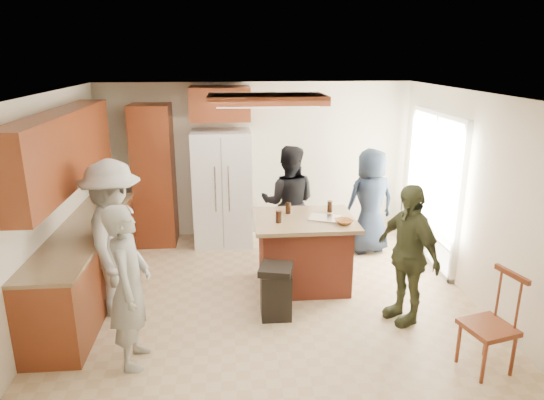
{
  "coord_description": "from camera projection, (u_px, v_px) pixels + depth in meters",
  "views": [
    {
      "loc": [
        -0.42,
        -5.23,
        2.93
      ],
      "look_at": [
        0.09,
        0.59,
        1.15
      ],
      "focal_mm": 32.0,
      "sensor_mm": 36.0,
      "label": 1
    }
  ],
  "objects": [
    {
      "name": "room_shell",
      "position": [
        539.0,
        191.0,
        7.56
      ],
      "size": [
        8.0,
        5.2,
        5.0
      ],
      "color": "tan",
      "rests_on": "ground"
    },
    {
      "name": "person_front_left",
      "position": [
        130.0,
        286.0,
        4.58
      ],
      "size": [
        0.45,
        0.61,
        1.63
      ],
      "primitive_type": "imported",
      "rotation": [
        0.0,
        0.0,
        1.54
      ],
      "color": "gray",
      "rests_on": "ground"
    },
    {
      "name": "person_behind_left",
      "position": [
        289.0,
        203.0,
        7.04
      ],
      "size": [
        0.9,
        0.65,
        1.68
      ],
      "primitive_type": "imported",
      "rotation": [
        0.0,
        0.0,
        2.95
      ],
      "color": "black",
      "rests_on": "ground"
    },
    {
      "name": "person_behind_right",
      "position": [
        370.0,
        201.0,
        7.26
      ],
      "size": [
        0.87,
        0.67,
        1.6
      ],
      "primitive_type": "imported",
      "rotation": [
        0.0,
        0.0,
        3.36
      ],
      "color": "black",
      "rests_on": "ground"
    },
    {
      "name": "person_side_right",
      "position": [
        407.0,
        254.0,
        5.35
      ],
      "size": [
        0.78,
        1.05,
        1.6
      ],
      "primitive_type": "imported",
      "rotation": [
        0.0,
        0.0,
        -1.21
      ],
      "color": "#393E24",
      "rests_on": "ground"
    },
    {
      "name": "person_counter",
      "position": [
        114.0,
        239.0,
        5.5
      ],
      "size": [
        0.67,
        1.23,
        1.82
      ],
      "primitive_type": "imported",
      "rotation": [
        0.0,
        0.0,
        1.68
      ],
      "color": "gray",
      "rests_on": "ground"
    },
    {
      "name": "left_cabinetry",
      "position": [
        79.0,
        225.0,
        5.79
      ],
      "size": [
        0.64,
        3.0,
        2.3
      ],
      "color": "maroon",
      "rests_on": "ground"
    },
    {
      "name": "back_wall_units",
      "position": [
        171.0,
        158.0,
        7.46
      ],
      "size": [
        1.8,
        0.6,
        2.45
      ],
      "color": "maroon",
      "rests_on": "ground"
    },
    {
      "name": "refrigerator",
      "position": [
        223.0,
        188.0,
        7.59
      ],
      "size": [
        0.9,
        0.76,
        1.8
      ],
      "color": "white",
      "rests_on": "ground"
    },
    {
      "name": "kitchen_island",
      "position": [
        304.0,
        251.0,
        6.25
      ],
      "size": [
        1.28,
        1.03,
        0.93
      ],
      "color": "#953B26",
      "rests_on": "ground"
    },
    {
      "name": "island_items",
      "position": [
        323.0,
        217.0,
        6.05
      ],
      "size": [
        0.96,
        0.64,
        0.15
      ],
      "color": "silver",
      "rests_on": "kitchen_island"
    },
    {
      "name": "trash_bin",
      "position": [
        276.0,
        291.0,
        5.54
      ],
      "size": [
        0.44,
        0.44,
        0.63
      ],
      "color": "black",
      "rests_on": "ground"
    },
    {
      "name": "spindle_chair",
      "position": [
        490.0,
        327.0,
        4.57
      ],
      "size": [
        0.51,
        0.51,
        0.99
      ],
      "color": "maroon",
      "rests_on": "ground"
    }
  ]
}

